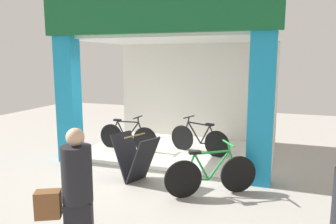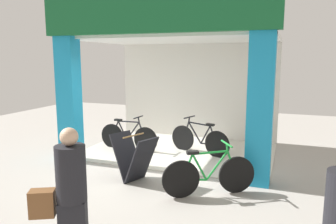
# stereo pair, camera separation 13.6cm
# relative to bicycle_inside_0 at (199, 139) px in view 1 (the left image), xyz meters

# --- Properties ---
(ground_plane) EXTENTS (17.40, 17.40, 0.00)m
(ground_plane) POSITION_rel_bicycle_inside_0_xyz_m (-0.57, -1.54, -0.37)
(ground_plane) COLOR #9E9991
(ground_plane) RESTS_ON ground
(shop_facade) EXTENTS (4.90, 3.54, 3.70)m
(shop_facade) POSITION_rel_bicycle_inside_0_xyz_m (-0.57, -0.01, 1.58)
(shop_facade) COLOR beige
(shop_facade) RESTS_ON ground
(bicycle_inside_0) EXTENTS (1.61, 0.60, 0.92)m
(bicycle_inside_0) POSITION_rel_bicycle_inside_0_xyz_m (0.00, 0.00, 0.00)
(bicycle_inside_0) COLOR black
(bicycle_inside_0) RESTS_ON ground
(bicycle_inside_1) EXTENTS (1.66, 0.46, 0.91)m
(bicycle_inside_1) POSITION_rel_bicycle_inside_0_xyz_m (-1.83, -0.31, -0.00)
(bicycle_inside_1) COLOR black
(bicycle_inside_1) RESTS_ON ground
(bicycle_parked_0) EXTENTS (1.44, 0.96, 0.93)m
(bicycle_parked_0) POSITION_rel_bicycle_inside_0_xyz_m (0.81, -2.36, 0.00)
(bicycle_parked_0) COLOR black
(bicycle_parked_0) RESTS_ON ground
(sandwich_board_sign) EXTENTS (1.00, 0.81, 0.93)m
(sandwich_board_sign) POSITION_rel_bicycle_inside_0_xyz_m (-0.72, -2.20, 0.09)
(sandwich_board_sign) COLOR black
(sandwich_board_sign) RESTS_ON ground
(pedestrian_1) EXTENTS (0.68, 0.52, 1.63)m
(pedestrian_1) POSITION_rel_bicycle_inside_0_xyz_m (-0.21, -4.84, 0.46)
(pedestrian_1) COLOR black
(pedestrian_1) RESTS_ON ground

